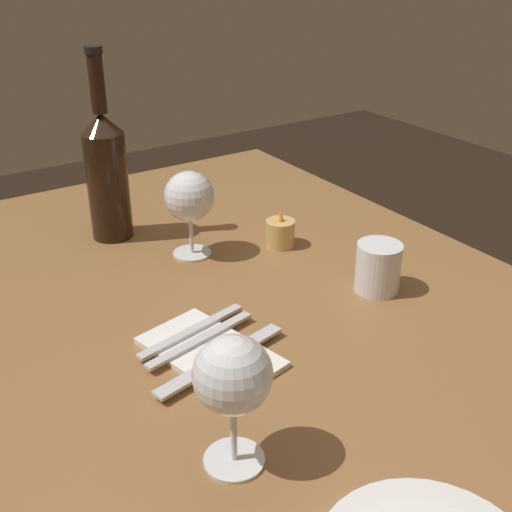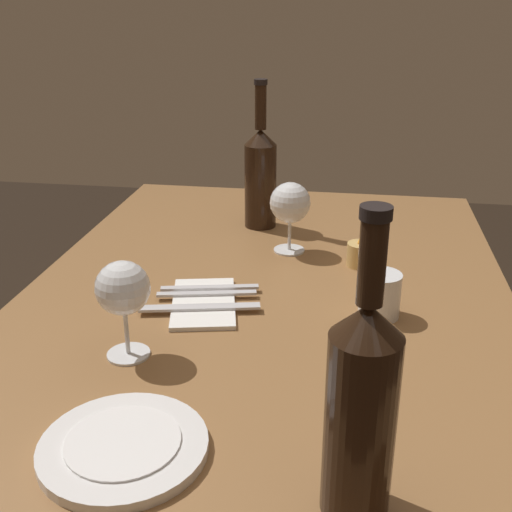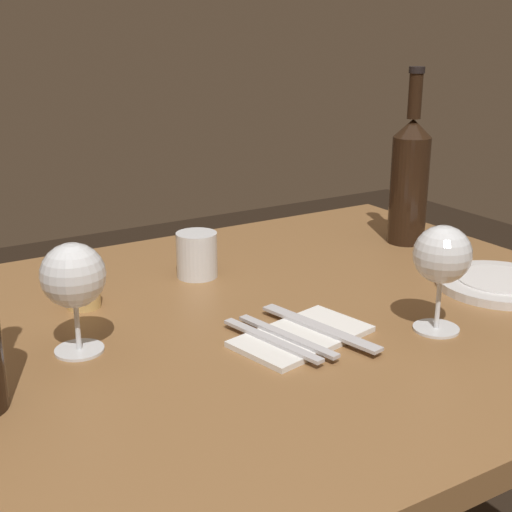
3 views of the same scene
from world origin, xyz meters
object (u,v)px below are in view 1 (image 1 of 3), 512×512
object	(u,v)px
wine_glass_right	(233,378)
fork_inner	(201,339)
wine_bottle	(107,172)
folded_napkin	(210,352)
fork_outer	(192,331)
wine_glass_left	(189,198)
votive_candle	(280,234)
table_knife	(221,359)
water_tumbler	(378,269)

from	to	relation	value
wine_glass_right	fork_inner	xyz separation A→B (m)	(-0.21, 0.07, -0.10)
wine_bottle	folded_napkin	world-z (taller)	wine_bottle
fork_outer	folded_napkin	bearing A→B (deg)	-0.00
wine_glass_left	wine_bottle	world-z (taller)	wine_bottle
wine_glass_right	fork_inner	distance (m)	0.24
wine_glass_left	folded_napkin	distance (m)	0.32
wine_glass_left	wine_bottle	bearing A→B (deg)	-150.20
wine_glass_right	votive_candle	size ratio (longest dim) A/B	2.31
wine_bottle	fork_outer	world-z (taller)	wine_bottle
folded_napkin	votive_candle	bearing A→B (deg)	129.22
votive_candle	fork_inner	xyz separation A→B (m)	(0.20, -0.27, -0.01)
fork_outer	table_knife	world-z (taller)	same
wine_bottle	fork_outer	distance (m)	0.39
folded_napkin	table_knife	bearing A→B (deg)	0.00
wine_glass_right	table_knife	distance (m)	0.20
wine_glass_left	table_knife	xyz separation A→B (m)	(0.31, -0.12, -0.10)
fork_inner	votive_candle	bearing A→B (deg)	125.90
votive_candle	folded_napkin	size ratio (longest dim) A/B	0.32
folded_napkin	fork_inner	world-z (taller)	fork_inner
fork_inner	table_knife	size ratio (longest dim) A/B	0.85
wine_glass_left	wine_glass_right	xyz separation A→B (m)	(0.46, -0.20, 0.00)
wine_bottle	votive_candle	xyz separation A→B (m)	(0.20, 0.23, -0.10)
water_tumbler	votive_candle	world-z (taller)	water_tumbler
wine_glass_right	folded_napkin	bearing A→B (deg)	157.73
wine_bottle	water_tumbler	world-z (taller)	wine_bottle
wine_glass_left	votive_candle	distance (m)	0.18
table_knife	wine_bottle	bearing A→B (deg)	175.29
wine_bottle	votive_candle	size ratio (longest dim) A/B	5.05
wine_glass_left	table_knife	bearing A→B (deg)	-21.74
wine_glass_right	fork_inner	world-z (taller)	wine_glass_right
fork_outer	wine_bottle	bearing A→B (deg)	174.30
folded_napkin	fork_inner	size ratio (longest dim) A/B	1.17
water_tumbler	table_knife	distance (m)	0.31
votive_candle	water_tumbler	bearing A→B (deg)	9.12
wine_glass_left	wine_glass_right	size ratio (longest dim) A/B	0.98
wine_bottle	water_tumbler	bearing A→B (deg)	32.70
votive_candle	fork_outer	size ratio (longest dim) A/B	0.37
wine_bottle	table_knife	distance (m)	0.47
wine_glass_right	wine_bottle	world-z (taller)	wine_bottle
fork_inner	table_knife	bearing A→B (deg)	0.00
wine_glass_right	votive_candle	distance (m)	0.54
wine_glass_left	folded_napkin	bearing A→B (deg)	-23.84
fork_inner	water_tumbler	bearing A→B (deg)	86.86
folded_napkin	wine_bottle	bearing A→B (deg)	174.96
fork_inner	fork_outer	bearing A→B (deg)	180.00
wine_bottle	water_tumbler	distance (m)	0.50
folded_napkin	fork_outer	xyz separation A→B (m)	(-0.05, 0.00, 0.01)
wine_glass_right	fork_outer	distance (m)	0.26
table_knife	wine_glass_left	bearing A→B (deg)	158.26
votive_candle	fork_inner	size ratio (longest dim) A/B	0.37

